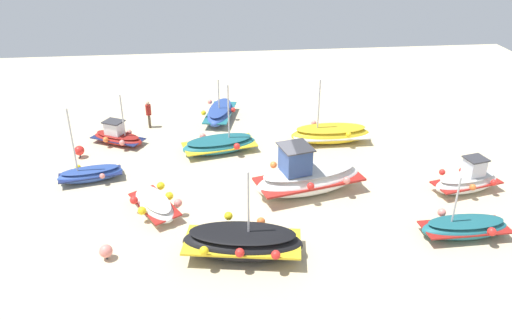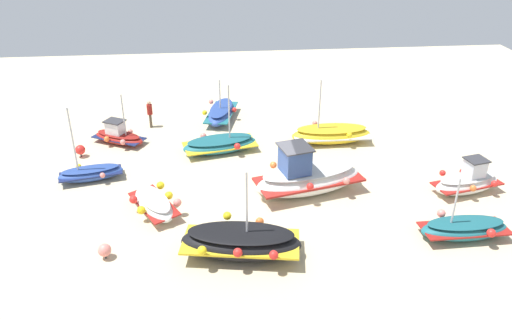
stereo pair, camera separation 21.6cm
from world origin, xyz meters
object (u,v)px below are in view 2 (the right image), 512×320
fishing_boat_2 (221,112)px  fishing_boat_4 (307,177)px  fishing_boat_8 (220,144)px  mooring_buoy_0 (105,250)px  fishing_boat_0 (91,173)px  fishing_boat_7 (241,242)px  fishing_boat_1 (331,134)px  fishing_boat_6 (118,136)px  fishing_boat_3 (464,228)px  mooring_buoy_1 (80,150)px  fishing_boat_9 (468,182)px  person_walking (150,112)px  fishing_boat_5 (154,203)px

fishing_boat_2 → fishing_boat_4: size_ratio=0.75×
fishing_boat_8 → mooring_buoy_0: (4.68, 8.81, -0.05)m
fishing_boat_0 → fishing_boat_7: size_ratio=0.79×
fishing_boat_0 → fishing_boat_1: (-12.61, -3.07, 0.14)m
fishing_boat_2 → fishing_boat_6: bearing=129.5°
fishing_boat_6 → fishing_boat_3: bearing=174.1°
fishing_boat_7 → mooring_buoy_1: (7.88, -9.15, -0.19)m
fishing_boat_7 → fishing_boat_9: fishing_boat_7 is taller
fishing_boat_1 → fishing_boat_8: size_ratio=1.04×
fishing_boat_9 → fishing_boat_7: bearing=-174.1°
fishing_boat_4 → mooring_buoy_1: size_ratio=8.05×
fishing_boat_0 → fishing_boat_1: fishing_boat_0 is taller
fishing_boat_6 → mooring_buoy_0: fishing_boat_6 is taller
fishing_boat_8 → mooring_buoy_0: 9.97m
fishing_boat_2 → fishing_boat_6: size_ratio=1.25×
fishing_boat_7 → fishing_boat_3: bearing=-168.6°
fishing_boat_3 → mooring_buoy_1: fishing_boat_3 is taller
fishing_boat_0 → person_walking: 6.71m
fishing_boat_1 → fishing_boat_3: bearing=-70.5°
fishing_boat_8 → person_walking: (4.02, -3.73, 0.53)m
fishing_boat_9 → fishing_boat_8: bearing=141.6°
fishing_boat_1 → mooring_buoy_0: (10.92, 9.35, -0.14)m
fishing_boat_2 → fishing_boat_9: bearing=-118.3°
fishing_boat_6 → fishing_boat_5: bearing=137.9°
fishing_boat_3 → fishing_boat_5: bearing=165.0°
fishing_boat_6 → mooring_buoy_0: 10.52m
fishing_boat_4 → fishing_boat_5: size_ratio=1.64×
fishing_boat_2 → person_walking: (4.25, 0.78, 0.49)m
fishing_boat_2 → mooring_buoy_1: fishing_boat_2 is taller
fishing_boat_4 → fishing_boat_7: 5.53m
fishing_boat_0 → fishing_boat_8: (-6.38, -2.53, 0.06)m
person_walking → fishing_boat_9: bearing=-29.8°
mooring_buoy_0 → fishing_boat_6: bearing=-84.8°
fishing_boat_0 → fishing_boat_7: bearing=-56.0°
fishing_boat_1 → fishing_boat_8: fishing_boat_8 is taller
fishing_boat_3 → fishing_boat_4: 7.00m
fishing_boat_0 → fishing_boat_4: 10.48m
fishing_boat_9 → person_walking: 17.86m
fishing_boat_0 → fishing_boat_3: 17.10m
fishing_boat_0 → mooring_buoy_0: fishing_boat_0 is taller
fishing_boat_0 → fishing_boat_8: fishing_boat_0 is taller
fishing_boat_5 → fishing_boat_3: bearing=48.0°
fishing_boat_8 → fishing_boat_1: bearing=172.3°
fishing_boat_5 → person_walking: size_ratio=1.99×
fishing_boat_1 → fishing_boat_3: fishing_boat_1 is taller
fishing_boat_0 → fishing_boat_8: bearing=9.3°
fishing_boat_4 → fishing_boat_6: size_ratio=1.67×
mooring_buoy_0 → person_walking: bearing=-93.0°
fishing_boat_7 → mooring_buoy_0: size_ratio=7.75×
person_walking → mooring_buoy_1: bearing=-131.6°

